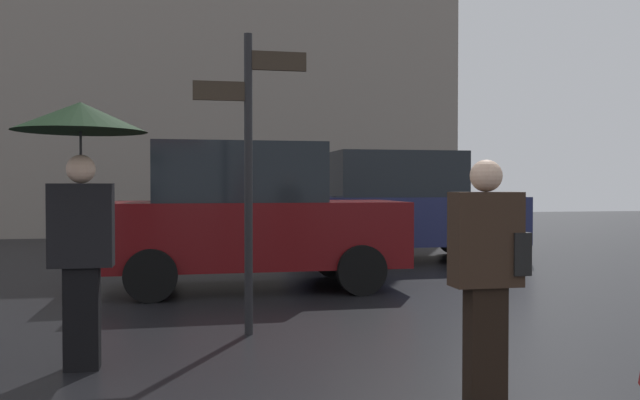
% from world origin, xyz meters
% --- Properties ---
extents(pedestrian_with_umbrella, '(1.01, 1.01, 2.07)m').
position_xyz_m(pedestrian_with_umbrella, '(-0.52, 3.01, 1.63)').
color(pedestrian_with_umbrella, black).
rests_on(pedestrian_with_umbrella, ground).
extents(pedestrian_with_bag, '(0.49, 0.24, 1.60)m').
position_xyz_m(pedestrian_with_bag, '(2.22, 1.68, 0.91)').
color(pedestrian_with_bag, black).
rests_on(pedestrian_with_bag, ground).
extents(parked_car_left, '(4.30, 2.04, 2.06)m').
position_xyz_m(parked_car_left, '(4.25, 9.60, 1.03)').
color(parked_car_left, '#1E234C').
rests_on(parked_car_left, ground).
extents(parked_car_right, '(4.10, 1.86, 2.00)m').
position_xyz_m(parked_car_right, '(1.10, 6.76, 1.01)').
color(parked_car_right, '#590C0F').
rests_on(parked_car_right, ground).
extents(street_signpost, '(1.08, 0.08, 2.87)m').
position_xyz_m(street_signpost, '(0.86, 3.96, 1.75)').
color(street_signpost, black).
rests_on(street_signpost, ground).
extents(building_block, '(16.62, 2.60, 12.69)m').
position_xyz_m(building_block, '(0.00, 17.70, 6.34)').
color(building_block, gray).
rests_on(building_block, ground).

